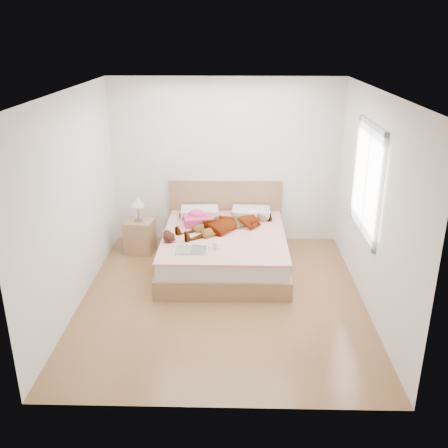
% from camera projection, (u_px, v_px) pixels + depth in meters
% --- Properties ---
extents(ground, '(4.00, 4.00, 0.00)m').
position_uv_depth(ground, '(222.00, 298.00, 6.43)').
color(ground, '#4E3218').
rests_on(ground, ground).
extents(woman, '(1.65, 1.36, 0.22)m').
position_uv_depth(woman, '(228.00, 221.00, 7.31)').
color(woman, silver).
rests_on(woman, bed).
extents(hair, '(0.45, 0.54, 0.08)m').
position_uv_depth(hair, '(192.00, 215.00, 7.77)').
color(hair, black).
rests_on(hair, bed).
extents(phone, '(0.09, 0.10, 0.05)m').
position_uv_depth(phone, '(196.00, 207.00, 7.67)').
color(phone, silver).
rests_on(phone, bed).
extents(room_shell, '(4.00, 4.00, 4.00)m').
position_uv_depth(room_shell, '(367.00, 181.00, 6.13)').
color(room_shell, white).
rests_on(room_shell, ground).
extents(bed, '(1.80, 2.08, 1.00)m').
position_uv_depth(bed, '(224.00, 246.00, 7.30)').
color(bed, brown).
rests_on(bed, ground).
extents(towel, '(0.47, 0.40, 0.22)m').
position_uv_depth(towel, '(198.00, 219.00, 7.46)').
color(towel, '#FF4594').
rests_on(towel, bed).
extents(magazine, '(0.46, 0.31, 0.03)m').
position_uv_depth(magazine, '(191.00, 250.00, 6.59)').
color(magazine, white).
rests_on(magazine, bed).
extents(coffee_mug, '(0.14, 0.12, 0.10)m').
position_uv_depth(coffee_mug, '(217.00, 245.00, 6.63)').
color(coffee_mug, white).
rests_on(coffee_mug, bed).
extents(plush_toy, '(0.22, 0.27, 0.14)m').
position_uv_depth(plush_toy, '(169.00, 236.00, 6.86)').
color(plush_toy, black).
rests_on(plush_toy, bed).
extents(nightstand, '(0.46, 0.42, 0.90)m').
position_uv_depth(nightstand, '(140.00, 234.00, 7.70)').
color(nightstand, '#905E42').
rests_on(nightstand, ground).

